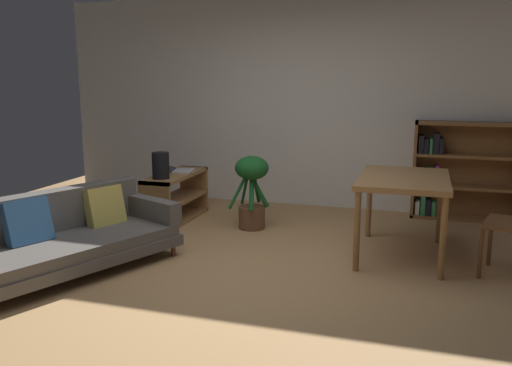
{
  "coord_description": "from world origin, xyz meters",
  "views": [
    {
      "loc": [
        1.43,
        -4.11,
        1.68
      ],
      "look_at": [
        0.08,
        0.2,
        0.77
      ],
      "focal_mm": 37.39,
      "sensor_mm": 36.0,
      "label": 1
    }
  ],
  "objects_px": {
    "media_console": "(176,197)",
    "bookshelf": "(458,171)",
    "open_laptop": "(177,170)",
    "desk_speaker": "(161,165)",
    "fabric_couch": "(58,238)",
    "potted_floor_plant": "(252,187)",
    "dining_table": "(403,186)"
  },
  "relations": [
    {
      "from": "potted_floor_plant",
      "to": "media_console",
      "type": "bearing_deg",
      "value": 176.79
    },
    {
      "from": "fabric_couch",
      "to": "desk_speaker",
      "type": "relative_size",
      "value": 7.47
    },
    {
      "from": "media_console",
      "to": "potted_floor_plant",
      "type": "distance_m",
      "value": 0.98
    },
    {
      "from": "potted_floor_plant",
      "to": "dining_table",
      "type": "height_order",
      "value": "potted_floor_plant"
    },
    {
      "from": "open_laptop",
      "to": "desk_speaker",
      "type": "bearing_deg",
      "value": -86.46
    },
    {
      "from": "media_console",
      "to": "desk_speaker",
      "type": "height_order",
      "value": "desk_speaker"
    },
    {
      "from": "desk_speaker",
      "to": "dining_table",
      "type": "height_order",
      "value": "desk_speaker"
    },
    {
      "from": "desk_speaker",
      "to": "bookshelf",
      "type": "distance_m",
      "value": 3.48
    },
    {
      "from": "potted_floor_plant",
      "to": "dining_table",
      "type": "bearing_deg",
      "value": -15.92
    },
    {
      "from": "media_console",
      "to": "potted_floor_plant",
      "type": "xyz_separation_m",
      "value": [
        0.96,
        -0.05,
        0.2
      ]
    },
    {
      "from": "fabric_couch",
      "to": "media_console",
      "type": "distance_m",
      "value": 1.86
    },
    {
      "from": "media_console",
      "to": "desk_speaker",
      "type": "relative_size",
      "value": 3.71
    },
    {
      "from": "fabric_couch",
      "to": "desk_speaker",
      "type": "bearing_deg",
      "value": 82.01
    },
    {
      "from": "media_console",
      "to": "open_laptop",
      "type": "distance_m",
      "value": 0.34
    },
    {
      "from": "desk_speaker",
      "to": "bookshelf",
      "type": "bearing_deg",
      "value": 24.01
    },
    {
      "from": "potted_floor_plant",
      "to": "desk_speaker",
      "type": "bearing_deg",
      "value": -164.74
    },
    {
      "from": "fabric_couch",
      "to": "dining_table",
      "type": "relative_size",
      "value": 1.87
    },
    {
      "from": "open_laptop",
      "to": "potted_floor_plant",
      "type": "distance_m",
      "value": 1.03
    },
    {
      "from": "desk_speaker",
      "to": "potted_floor_plant",
      "type": "distance_m",
      "value": 1.04
    },
    {
      "from": "open_laptop",
      "to": "media_console",
      "type": "bearing_deg",
      "value": -72.89
    },
    {
      "from": "open_laptop",
      "to": "potted_floor_plant",
      "type": "relative_size",
      "value": 0.58
    },
    {
      "from": "potted_floor_plant",
      "to": "dining_table",
      "type": "distance_m",
      "value": 1.71
    },
    {
      "from": "fabric_couch",
      "to": "media_console",
      "type": "xyz_separation_m",
      "value": [
        0.23,
        1.85,
        -0.03
      ]
    },
    {
      "from": "potted_floor_plant",
      "to": "dining_table",
      "type": "relative_size",
      "value": 0.71
    },
    {
      "from": "fabric_couch",
      "to": "bookshelf",
      "type": "relative_size",
      "value": 1.82
    },
    {
      "from": "open_laptop",
      "to": "bookshelf",
      "type": "relative_size",
      "value": 0.4
    },
    {
      "from": "media_console",
      "to": "bookshelf",
      "type": "height_order",
      "value": "bookshelf"
    },
    {
      "from": "open_laptop",
      "to": "bookshelf",
      "type": "bearing_deg",
      "value": 16.46
    },
    {
      "from": "open_laptop",
      "to": "dining_table",
      "type": "height_order",
      "value": "dining_table"
    },
    {
      "from": "open_laptop",
      "to": "potted_floor_plant",
      "type": "height_order",
      "value": "potted_floor_plant"
    },
    {
      "from": "open_laptop",
      "to": "desk_speaker",
      "type": "distance_m",
      "value": 0.49
    },
    {
      "from": "dining_table",
      "to": "bookshelf",
      "type": "distance_m",
      "value": 1.72
    }
  ]
}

